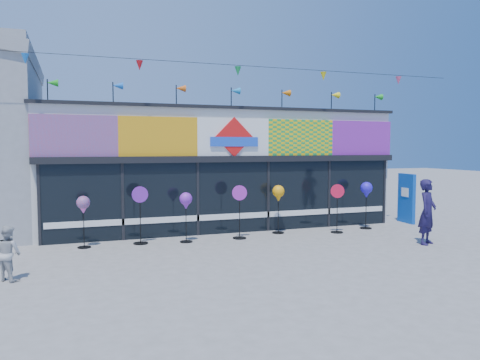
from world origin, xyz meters
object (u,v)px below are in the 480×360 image
spinner_3 (240,210)px  child (8,253)px  spinner_1 (140,214)px  spinner_4 (278,195)px  spinner_0 (83,206)px  adult_man (427,212)px  spinner_2 (186,202)px  spinner_5 (337,207)px  spinner_6 (366,191)px  blue_sign (406,198)px

spinner_3 → child: size_ratio=1.41×
spinner_1 → spinner_4: spinner_1 is taller
spinner_0 → spinner_1: size_ratio=0.87×
spinner_4 → adult_man: adult_man is taller
spinner_2 → spinner_5: 4.98m
spinner_4 → child: 8.12m
spinner_2 → spinner_6: 6.31m
blue_sign → spinner_0: blue_sign is taller
spinner_2 → child: 5.14m
spinner_0 → spinner_5: size_ratio=0.91×
spinner_1 → spinner_2: spinner_1 is taller
spinner_3 → spinner_1: bearing=175.7°
blue_sign → spinner_4: 5.34m
spinner_2 → spinner_4: 3.16m
spinner_4 → spinner_3: bearing=-164.3°
spinner_3 → adult_man: (4.77, -2.60, 0.07)m
spinner_3 → child: 6.58m
spinner_3 → child: bearing=-156.7°
spinner_2 → adult_man: 6.94m
spinner_5 → spinner_1: bearing=176.6°
spinner_2 → spinner_0: bearing=176.0°
spinner_1 → child: bearing=-137.7°
spinner_1 → spinner_3: size_ratio=1.02×
adult_man → child: bearing=149.9°
blue_sign → spinner_2: bearing=-170.4°
spinner_3 → spinner_0: bearing=177.3°
spinner_0 → spinner_2: 2.84m
spinner_2 → child: spinner_2 is taller
blue_sign → spinner_2: 8.48m
blue_sign → spinner_4: (-5.31, -0.35, 0.34)m
spinner_1 → spinner_2: size_ratio=1.13×
spinner_0 → adult_man: bearing=-16.9°
spinner_1 → spinner_6: bearing=-0.2°
blue_sign → spinner_6: blue_sign is taller
blue_sign → adult_man: (-2.02, -3.36, 0.03)m
blue_sign → spinner_5: 3.60m
blue_sign → spinner_0: (-11.28, -0.55, 0.25)m
spinner_4 → spinner_5: size_ratio=0.99×
child → spinner_1: bearing=-93.1°
spinner_4 → spinner_5: 1.96m
blue_sign → spinner_5: blue_sign is taller
spinner_2 → adult_man: bearing=-22.2°
spinner_2 → adult_man: size_ratio=0.78×
spinner_5 → child: 9.67m
blue_sign → spinner_4: blue_sign is taller
child → adult_man: bearing=-135.4°
spinner_0 → spinner_4: (5.96, 0.20, 0.09)m
spinner_1 → child: 4.20m
spinner_4 → child: bearing=-158.2°
spinner_6 → spinner_4: bearing=176.0°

